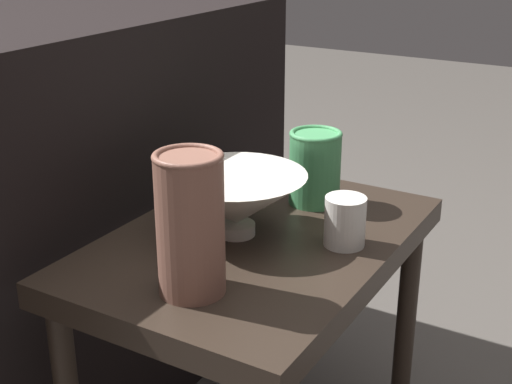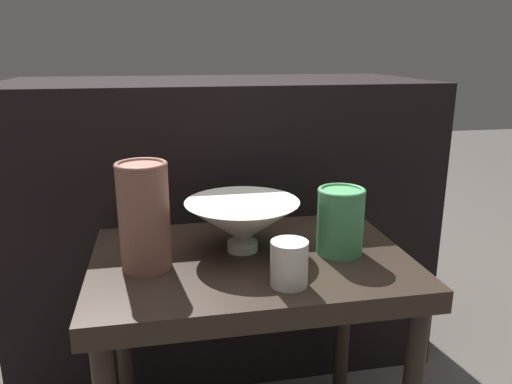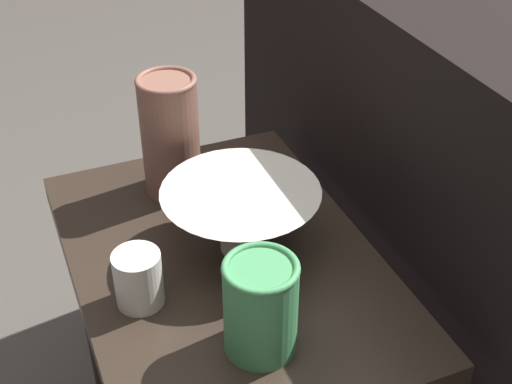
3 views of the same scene
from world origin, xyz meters
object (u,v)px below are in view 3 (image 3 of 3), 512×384
object	(u,v)px
bowl	(241,215)
vase_colorful_right	(261,305)
cup	(138,279)
vase_textured_left	(170,134)

from	to	relation	value
bowl	vase_colorful_right	distance (m)	0.19
vase_colorful_right	cup	bearing A→B (deg)	-138.56
vase_textured_left	vase_colorful_right	size ratio (longest dim) A/B	1.51
vase_colorful_right	cup	size ratio (longest dim) A/B	1.67
vase_textured_left	cup	world-z (taller)	vase_textured_left
vase_textured_left	vase_colorful_right	xyz separation A→B (m)	(0.36, -0.00, -0.03)
bowl	vase_textured_left	world-z (taller)	vase_textured_left
cup	vase_colorful_right	bearing A→B (deg)	41.44
bowl	vase_colorful_right	bearing A→B (deg)	-14.29
bowl	cup	world-z (taller)	bowl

